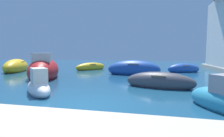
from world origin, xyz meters
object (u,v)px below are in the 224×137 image
moored_boat_2 (134,69)px  moored_boat_3 (16,67)px  moored_boat_6 (91,67)px  moored_boat_7 (39,86)px  moored_boat_0 (160,82)px  moored_boat_1 (44,70)px  moored_boat_4 (184,69)px

moored_boat_2 → moored_boat_3: (-13.55, 0.02, 0.00)m
moored_boat_2 → moored_boat_3: bearing=178.7°
moored_boat_6 → moored_boat_7: moored_boat_7 is taller
moored_boat_0 → moored_boat_1: bearing=-2.4°
moored_boat_0 → moored_boat_7: size_ratio=1.49×
moored_boat_6 → moored_boat_2: bearing=92.7°
moored_boat_3 → moored_boat_0: bearing=-134.7°
moored_boat_1 → moored_boat_7: moored_boat_1 is taller
moored_boat_2 → moored_boat_6: bearing=146.2°
moored_boat_2 → moored_boat_7: size_ratio=1.75×
moored_boat_1 → moored_boat_4: 14.46m
moored_boat_0 → moored_boat_6: size_ratio=1.04×
moored_boat_4 → moored_boat_2: bearing=10.6°
moored_boat_1 → moored_boat_6: 7.69m
moored_boat_1 → moored_boat_3: (-6.11, 3.82, -0.17)m
moored_boat_4 → moored_boat_6: (-10.94, 0.45, -0.03)m
moored_boat_2 → moored_boat_7: (-4.18, -9.22, -0.13)m
moored_boat_3 → moored_boat_7: bearing=-158.0°
moored_boat_3 → moored_boat_7: 13.16m
moored_boat_0 → moored_boat_7: (-6.40, -3.08, 0.03)m
moored_boat_7 → moored_boat_6: bearing=-37.7°
moored_boat_3 → moored_boat_1: bearing=-145.4°
moored_boat_2 → moored_boat_3: size_ratio=0.86×
moored_boat_1 → moored_boat_3: bearing=32.3°
moored_boat_4 → moored_boat_7: bearing=31.6°
moored_boat_0 → moored_boat_2: bearing=-58.9°
moored_boat_2 → moored_boat_4: (5.17, 3.24, -0.15)m
moored_boat_0 → moored_boat_1: (-9.67, 2.33, 0.33)m
moored_boat_2 → moored_boat_4: size_ratio=1.32×
moored_boat_4 → moored_boat_6: size_ratio=0.92×
moored_boat_3 → moored_boat_7: size_ratio=2.03×
moored_boat_2 → moored_boat_0: bearing=-71.3°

